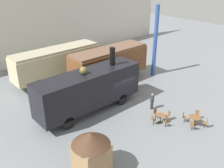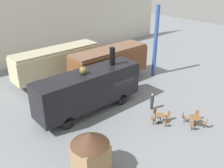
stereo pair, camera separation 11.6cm
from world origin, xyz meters
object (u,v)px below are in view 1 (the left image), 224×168
visitor_person (152,101)px  ticket_kiosk (91,151)px  passenger_coach_wooden (109,63)px  passenger_coach_vintage (57,61)px  cafe_chair_0 (166,122)px  cafe_table_near (161,117)px  steam_locomotive (89,88)px  cafe_table_mid (195,118)px

visitor_person → ticket_kiosk: bearing=-163.5°
visitor_person → ticket_kiosk: size_ratio=0.51×
passenger_coach_wooden → passenger_coach_vintage: bearing=131.4°
passenger_coach_vintage → cafe_chair_0: 14.01m
cafe_chair_0 → visitor_person: visitor_person is taller
passenger_coach_vintage → cafe_table_near: passenger_coach_vintage is taller
cafe_table_near → cafe_chair_0: size_ratio=0.85×
cafe_chair_0 → passenger_coach_vintage: bearing=21.9°
steam_locomotive → cafe_chair_0: 6.95m
cafe_table_near → cafe_table_mid: size_ratio=0.75×
cafe_chair_0 → visitor_person: bearing=-11.6°
passenger_coach_wooden → steam_locomotive: 6.22m
passenger_coach_wooden → cafe_table_mid: bearing=-91.5°
passenger_coach_vintage → steam_locomotive: (-1.36, -7.76, -0.00)m
visitor_person → ticket_kiosk: (-8.66, -2.57, 0.85)m
cafe_table_mid → visitor_person: size_ratio=0.64×
passenger_coach_vintage → cafe_chair_0: (1.61, -13.82, -1.67)m
cafe_table_near → ticket_kiosk: bearing=-174.9°
passenger_coach_wooden → cafe_chair_0: 9.87m
passenger_coach_vintage → cafe_table_near: size_ratio=13.40×
passenger_coach_wooden → visitor_person: bearing=-97.6°
cafe_table_near → cafe_table_mid: 2.68m
passenger_coach_vintage → visitor_person: size_ratio=6.43×
passenger_coach_wooden → cafe_chair_0: (-2.24, -9.45, -1.79)m
passenger_coach_vintage → visitor_person: passenger_coach_vintage is taller
cafe_table_near → cafe_table_mid: (1.77, -2.01, 0.07)m
steam_locomotive → ticket_kiosk: (-4.37, -6.02, -0.51)m
steam_locomotive → cafe_table_near: 6.43m
passenger_coach_wooden → cafe_table_near: bearing=-103.2°
passenger_coach_vintage → cafe_table_near: (1.80, -13.11, -1.64)m
steam_locomotive → visitor_person: bearing=-38.8°
visitor_person → passenger_coach_wooden: bearing=82.4°
steam_locomotive → cafe_chair_0: size_ratio=11.11×
passenger_coach_wooden → visitor_person: passenger_coach_wooden is taller
passenger_coach_vintage → passenger_coach_wooden: 5.82m
cafe_table_near → visitor_person: 2.23m
steam_locomotive → visitor_person: steam_locomotive is taller
passenger_coach_vintage → passenger_coach_wooden: (3.85, -4.37, 0.12)m
passenger_coach_vintage → ticket_kiosk: passenger_coach_vintage is taller
steam_locomotive → cafe_chair_0: bearing=-63.9°
cafe_table_mid → ticket_kiosk: ticket_kiosk is taller
passenger_coach_vintage → steam_locomotive: steam_locomotive is taller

